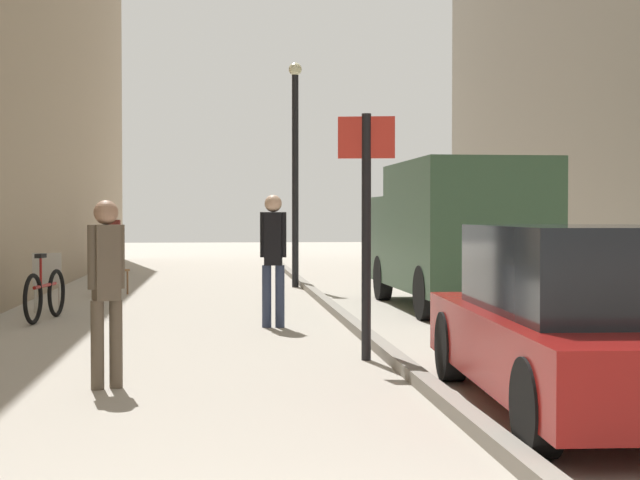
# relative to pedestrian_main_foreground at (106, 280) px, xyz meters

# --- Properties ---
(ground_plane) EXTENTS (80.00, 80.00, 0.00)m
(ground_plane) POSITION_rel_pedestrian_main_foreground_xyz_m (1.21, 6.00, -0.96)
(ground_plane) COLOR #A8A093
(kerb_strip) EXTENTS (0.16, 40.00, 0.12)m
(kerb_strip) POSITION_rel_pedestrian_main_foreground_xyz_m (2.79, 6.00, -0.90)
(kerb_strip) COLOR gray
(kerb_strip) RESTS_ON ground_plane
(pedestrian_main_foreground) EXTENTS (0.31, 0.25, 1.67)m
(pedestrian_main_foreground) POSITION_rel_pedestrian_main_foreground_xyz_m (0.00, 0.00, 0.00)
(pedestrian_main_foreground) COLOR brown
(pedestrian_main_foreground) RESTS_ON ground_plane
(pedestrian_mid_block) EXTENTS (0.32, 0.23, 1.64)m
(pedestrian_mid_block) POSITION_rel_pedestrian_main_foreground_xyz_m (-1.48, 14.57, -0.02)
(pedestrian_mid_block) COLOR #2D3851
(pedestrian_mid_block) RESTS_ON ground_plane
(pedestrian_far_crossing) EXTENTS (0.36, 0.24, 1.81)m
(pedestrian_far_crossing) POSITION_rel_pedestrian_main_foreground_xyz_m (1.72, 4.53, 0.08)
(pedestrian_far_crossing) COLOR #2D3851
(pedestrian_far_crossing) RESTS_ON ground_plane
(delivery_van) EXTENTS (2.06, 4.97, 2.37)m
(delivery_van) POSITION_rel_pedestrian_main_foreground_xyz_m (4.84, 6.85, 0.31)
(delivery_van) COLOR #335138
(delivery_van) RESTS_ON ground_plane
(parked_car) EXTENTS (2.01, 4.28, 1.45)m
(parked_car) POSITION_rel_pedestrian_main_foreground_xyz_m (3.87, -1.39, -0.25)
(parked_car) COLOR maroon
(parked_car) RESTS_ON ground_plane
(street_sign_post) EXTENTS (0.59, 0.14, 2.60)m
(street_sign_post) POSITION_rel_pedestrian_main_foreground_xyz_m (2.53, 1.44, 0.58)
(street_sign_post) COLOR black
(street_sign_post) RESTS_ON ground_plane
(lamp_post) EXTENTS (0.28, 0.28, 4.76)m
(lamp_post) POSITION_rel_pedestrian_main_foreground_xyz_m (2.60, 11.90, 1.76)
(lamp_post) COLOR black
(lamp_post) RESTS_ON ground_plane
(bicycle_leaning) EXTENTS (0.31, 1.76, 0.98)m
(bicycle_leaning) POSITION_rel_pedestrian_main_foreground_xyz_m (-1.53, 5.73, -0.58)
(bicycle_leaning) COLOR black
(bicycle_leaning) RESTS_ON ground_plane
(cafe_chair_near_window) EXTENTS (0.49, 0.49, 0.94)m
(cafe_chair_near_window) POSITION_rel_pedestrian_main_foreground_xyz_m (-1.72, 7.02, -0.42)
(cafe_chair_near_window) COLOR #B7B2A8
(cafe_chair_near_window) RESTS_ON ground_plane
(cafe_chair_by_doorway) EXTENTS (0.62, 0.62, 0.94)m
(cafe_chair_by_doorway) POSITION_rel_pedestrian_main_foreground_xyz_m (-1.10, 10.31, -0.42)
(cafe_chair_by_doorway) COLOR brown
(cafe_chair_by_doorway) RESTS_ON ground_plane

